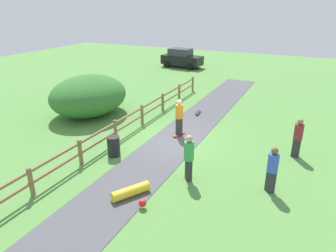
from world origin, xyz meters
name	(u,v)px	position (x,y,z in m)	size (l,w,h in m)	color
ground_plane	(175,141)	(0.00, 0.00, 0.00)	(60.00, 60.00, 0.00)	#568E42
asphalt_path	(175,140)	(0.00, 0.00, 0.01)	(2.40, 28.00, 0.02)	#515156
wooden_fence	(130,120)	(-2.60, 0.00, 0.67)	(0.12, 18.12, 1.10)	olive
bush_large	(89,95)	(-6.27, 1.32, 1.18)	(4.14, 4.97, 2.36)	#33702D
trash_bin	(114,146)	(-1.80, -2.61, 0.45)	(0.56, 0.56, 0.90)	black
skater_riding	(179,116)	(-0.07, 0.64, 1.09)	(0.46, 0.82, 1.91)	#B23326
skater_fallen	(132,192)	(0.62, -5.01, 0.20)	(1.35, 1.40, 0.36)	yellow
skateboard_loose	(198,113)	(-0.34, 4.18, 0.09)	(0.31, 0.82, 0.08)	black
bystander_maroon	(298,136)	(5.49, 0.76, 0.99)	(0.41, 0.41, 1.78)	#2D2D33
bystander_green	(189,156)	(1.96, -3.07, 1.04)	(0.53, 0.53, 1.86)	#2D2D33
bystander_blue	(272,168)	(4.90, -2.54, 0.97)	(0.54, 0.54, 1.75)	#2D2D33
parked_car_black	(182,58)	(-7.04, 17.15, 0.96)	(4.33, 2.28, 1.92)	black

